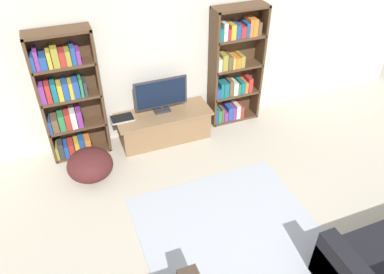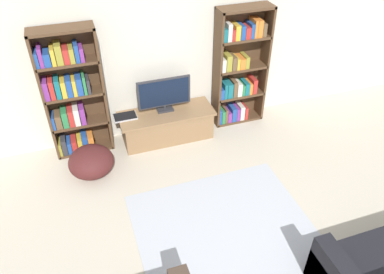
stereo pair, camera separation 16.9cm
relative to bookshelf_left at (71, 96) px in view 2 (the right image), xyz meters
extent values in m
cube|color=silver|center=(1.36, 0.18, 0.39)|extent=(8.80, 0.06, 2.60)
cube|color=#513823|center=(-0.34, -0.02, 0.02)|extent=(0.04, 0.30, 1.85)
cube|color=#513823|center=(0.43, -0.02, 0.02)|extent=(0.04, 0.30, 1.85)
cube|color=#513823|center=(0.04, 0.11, 0.02)|extent=(0.80, 0.04, 1.85)
cube|color=#513823|center=(0.04, -0.02, 0.92)|extent=(0.80, 0.30, 0.04)
cube|color=#513823|center=(0.04, -0.02, -0.89)|extent=(0.77, 0.30, 0.04)
cube|color=#9E9333|center=(-0.30, -0.04, -0.77)|extent=(0.04, 0.24, 0.20)
cube|color=#333338|center=(-0.25, -0.04, -0.74)|extent=(0.07, 0.24, 0.25)
cube|color=#234C99|center=(-0.18, -0.04, -0.78)|extent=(0.06, 0.24, 0.19)
cube|color=#B72D28|center=(-0.11, -0.04, -0.77)|extent=(0.08, 0.24, 0.20)
cube|color=gold|center=(-0.03, -0.04, -0.77)|extent=(0.06, 0.24, 0.21)
cube|color=#234C99|center=(0.05, -0.04, -0.74)|extent=(0.08, 0.24, 0.25)
cube|color=orange|center=(0.13, -0.04, -0.76)|extent=(0.08, 0.24, 0.22)
cube|color=#513823|center=(0.04, -0.02, -0.43)|extent=(0.77, 0.30, 0.04)
cube|color=#234C99|center=(-0.30, -0.04, -0.31)|extent=(0.04, 0.24, 0.19)
cube|color=brown|center=(-0.24, -0.04, -0.31)|extent=(0.08, 0.24, 0.20)
cube|color=#2D7F47|center=(-0.15, -0.04, -0.29)|extent=(0.08, 0.24, 0.24)
cube|color=#B72D28|center=(-0.07, -0.04, -0.29)|extent=(0.07, 0.24, 0.24)
cube|color=silver|center=(0.01, -0.04, -0.28)|extent=(0.07, 0.24, 0.25)
cube|color=#7F338C|center=(0.09, -0.04, -0.28)|extent=(0.07, 0.24, 0.25)
cube|color=#513823|center=(0.04, -0.02, 0.04)|extent=(0.77, 0.30, 0.04)
cube|color=#7F338C|center=(-0.29, -0.04, 0.18)|extent=(0.07, 0.24, 0.25)
cube|color=#B72D28|center=(-0.22, -0.04, 0.18)|extent=(0.06, 0.24, 0.26)
cube|color=#196B75|center=(-0.14, -0.04, 0.18)|extent=(0.06, 0.24, 0.26)
cube|color=gold|center=(-0.07, -0.04, 0.17)|extent=(0.06, 0.24, 0.22)
cube|color=#234C99|center=(0.00, -0.04, 0.17)|extent=(0.07, 0.24, 0.24)
cube|color=gold|center=(0.06, -0.04, 0.17)|extent=(0.05, 0.24, 0.23)
cube|color=#234C99|center=(0.13, -0.04, 0.18)|extent=(0.08, 0.24, 0.24)
cube|color=#2D7F47|center=(0.19, -0.04, 0.18)|extent=(0.04, 0.24, 0.26)
cube|color=#333338|center=(0.24, -0.04, 0.16)|extent=(0.04, 0.24, 0.20)
cube|color=#513823|center=(0.04, -0.02, 0.50)|extent=(0.77, 0.30, 0.04)
cube|color=#234C99|center=(-0.30, -0.04, 0.61)|extent=(0.04, 0.24, 0.19)
cube|color=#7F338C|center=(-0.25, -0.04, 0.64)|extent=(0.05, 0.24, 0.24)
cube|color=#234C99|center=(-0.18, -0.04, 0.60)|extent=(0.08, 0.24, 0.16)
cube|color=gold|center=(-0.11, -0.04, 0.62)|extent=(0.05, 0.24, 0.21)
cube|color=#9E9333|center=(-0.04, -0.04, 0.64)|extent=(0.08, 0.24, 0.25)
cube|color=#B72D28|center=(0.04, -0.04, 0.61)|extent=(0.07, 0.24, 0.19)
cube|color=#9E9333|center=(0.11, -0.04, 0.61)|extent=(0.06, 0.24, 0.19)
cube|color=#234C99|center=(0.17, -0.04, 0.63)|extent=(0.05, 0.24, 0.23)
cube|color=#7F338C|center=(0.23, -0.04, 0.61)|extent=(0.05, 0.24, 0.18)
cube|color=#513823|center=(2.11, -0.02, 0.02)|extent=(0.04, 0.30, 1.85)
cube|color=#513823|center=(2.88, -0.02, 0.02)|extent=(0.04, 0.30, 1.85)
cube|color=#513823|center=(2.49, 0.11, 0.02)|extent=(0.80, 0.04, 1.85)
cube|color=#513823|center=(2.49, -0.02, 0.92)|extent=(0.80, 0.30, 0.04)
cube|color=#513823|center=(2.49, -0.02, -0.89)|extent=(0.77, 0.30, 0.04)
cube|color=#234C99|center=(2.15, -0.04, -0.74)|extent=(0.04, 0.24, 0.25)
cube|color=#2D7F47|center=(2.21, -0.04, -0.76)|extent=(0.06, 0.24, 0.22)
cube|color=brown|center=(2.26, -0.04, -0.75)|extent=(0.04, 0.24, 0.24)
cube|color=#7F338C|center=(2.32, -0.04, -0.78)|extent=(0.06, 0.24, 0.17)
cube|color=#234C99|center=(2.39, -0.04, -0.75)|extent=(0.08, 0.24, 0.24)
cube|color=#7F338C|center=(2.47, -0.04, -0.76)|extent=(0.05, 0.24, 0.22)
cube|color=silver|center=(2.54, -0.04, -0.75)|extent=(0.07, 0.24, 0.24)
cube|color=#B72D28|center=(2.61, -0.04, -0.77)|extent=(0.05, 0.24, 0.21)
cube|color=#513823|center=(2.49, -0.02, -0.43)|extent=(0.77, 0.30, 0.04)
cube|color=#234C99|center=(2.16, -0.04, -0.33)|extent=(0.07, 0.24, 0.16)
cube|color=#196B75|center=(2.22, -0.04, -0.29)|extent=(0.05, 0.24, 0.24)
cube|color=#196B75|center=(2.29, -0.04, -0.29)|extent=(0.08, 0.24, 0.23)
cube|color=brown|center=(2.38, -0.04, -0.28)|extent=(0.06, 0.24, 0.26)
cube|color=silver|center=(2.45, -0.04, -0.30)|extent=(0.08, 0.24, 0.21)
cube|color=#2D7F47|center=(2.52, -0.04, -0.32)|extent=(0.04, 0.24, 0.18)
cube|color=#196B75|center=(2.58, -0.04, -0.31)|extent=(0.07, 0.24, 0.19)
cube|color=orange|center=(2.64, -0.04, -0.32)|extent=(0.05, 0.24, 0.18)
cube|color=#B72D28|center=(2.71, -0.04, -0.29)|extent=(0.07, 0.24, 0.23)
cube|color=#513823|center=(2.49, -0.02, 0.04)|extent=(0.77, 0.30, 0.04)
cube|color=silver|center=(2.16, -0.04, 0.15)|extent=(0.07, 0.24, 0.19)
cube|color=#9E9333|center=(2.25, -0.04, 0.18)|extent=(0.08, 0.24, 0.24)
cube|color=brown|center=(2.33, -0.04, 0.16)|extent=(0.07, 0.24, 0.21)
cube|color=gold|center=(2.39, -0.04, 0.14)|extent=(0.04, 0.24, 0.17)
cube|color=orange|center=(2.46, -0.04, 0.14)|extent=(0.08, 0.24, 0.16)
cube|color=#9E9333|center=(2.54, -0.04, 0.14)|extent=(0.06, 0.24, 0.18)
cube|color=#513823|center=(2.49, -0.02, 0.50)|extent=(0.77, 0.30, 0.04)
cube|color=#196B75|center=(2.16, -0.04, 0.61)|extent=(0.06, 0.24, 0.18)
cube|color=silver|center=(2.23, -0.04, 0.64)|extent=(0.06, 0.24, 0.25)
cube|color=#B72D28|center=(2.28, -0.04, 0.60)|extent=(0.05, 0.24, 0.16)
cube|color=gold|center=(2.35, -0.04, 0.62)|extent=(0.08, 0.24, 0.21)
cube|color=#234C99|center=(2.43, -0.04, 0.61)|extent=(0.07, 0.24, 0.20)
cube|color=#B72D28|center=(2.51, -0.04, 0.60)|extent=(0.08, 0.24, 0.16)
cube|color=#234C99|center=(2.57, -0.04, 0.62)|extent=(0.05, 0.24, 0.20)
cube|color=orange|center=(2.62, -0.04, 0.64)|extent=(0.05, 0.24, 0.25)
cube|color=orange|center=(2.69, -0.04, 0.64)|extent=(0.07, 0.24, 0.25)
cube|color=brown|center=(2.76, -0.04, 0.61)|extent=(0.06, 0.24, 0.19)
cube|color=#8E6B47|center=(1.27, -0.15, -0.70)|extent=(1.33, 0.50, 0.42)
cube|color=#8E6B47|center=(1.27, -0.15, -0.47)|extent=(1.41, 0.53, 0.04)
cube|color=#2D2D33|center=(1.27, -0.08, -0.44)|extent=(0.24, 0.16, 0.03)
cylinder|color=#2D2D33|center=(1.27, -0.08, -0.40)|extent=(0.04, 0.04, 0.05)
cube|color=#2D2D33|center=(1.27, -0.08, -0.15)|extent=(0.79, 0.04, 0.44)
cube|color=black|center=(1.27, -0.10, -0.15)|extent=(0.73, 0.00, 0.40)
cube|color=#B7B7BC|center=(0.67, -0.08, -0.44)|extent=(0.33, 0.22, 0.02)
cube|color=black|center=(0.67, -0.08, -0.43)|extent=(0.32, 0.21, 0.00)
cube|color=#B2B7C1|center=(1.41, -2.15, -0.90)|extent=(2.03, 1.86, 0.02)
ellipsoid|color=#4C1E1E|center=(0.08, -0.61, -0.71)|extent=(0.60, 0.60, 0.40)
camera|label=1|loc=(-0.02, -4.60, 2.59)|focal=35.00mm
camera|label=2|loc=(0.14, -4.65, 2.59)|focal=35.00mm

